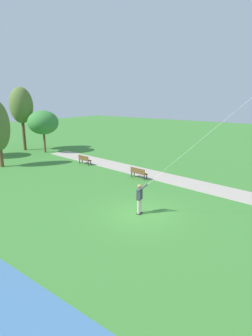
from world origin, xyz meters
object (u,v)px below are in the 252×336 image
park_bench_far_walkway (84,159)px  tree_treeline_left (43,123)px  person_kite_flyer (140,196)px  park_bench_near_walkway (139,172)px  tree_lakeside_far (21,106)px

park_bench_far_walkway → tree_treeline_left: bearing=80.3°
person_kite_flyer → park_bench_near_walkway: (5.67, 4.08, -0.54)m
person_kite_flyer → park_bench_near_walkway: size_ratio=1.19×
park_bench_far_walkway → tree_treeline_left: size_ratio=0.31×
tree_treeline_left → park_bench_near_walkway: bearing=-97.9°
park_bench_near_walkway → tree_treeline_left: 15.48m
park_bench_far_walkway → tree_treeline_left: 8.72m
person_kite_flyer → tree_treeline_left: size_ratio=0.37×
person_kite_flyer → tree_treeline_left: tree_treeline_left is taller
park_bench_near_walkway → tree_lakeside_far: 18.90m
tree_treeline_left → tree_lakeside_far: (-0.63, 3.16, 1.86)m
park_bench_near_walkway → park_bench_far_walkway: (0.72, 6.96, 0.00)m
park_bench_far_walkway → person_kite_flyer: bearing=-120.1°
person_kite_flyer → tree_treeline_left: bearing=67.9°
tree_treeline_left → person_kite_flyer: bearing=-112.1°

